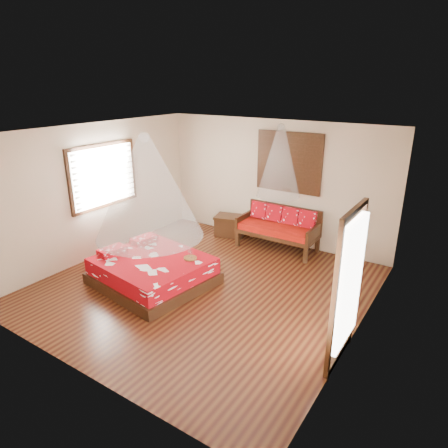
# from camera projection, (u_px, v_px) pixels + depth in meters

# --- Properties ---
(room) EXTENTS (5.54, 5.54, 2.84)m
(room) POSITION_uv_depth(u_px,v_px,m) (203.00, 215.00, 6.90)
(room) COLOR black
(room) RESTS_ON ground
(bed) EXTENTS (2.19, 2.04, 0.63)m
(bed) POSITION_uv_depth(u_px,v_px,m) (152.00, 270.00, 7.43)
(bed) COLOR black
(bed) RESTS_ON floor
(daybed) EXTENTS (1.77, 0.79, 0.94)m
(daybed) POSITION_uv_depth(u_px,v_px,m) (279.00, 226.00, 8.89)
(daybed) COLOR black
(daybed) RESTS_ON floor
(storage_chest) EXTENTS (0.83, 0.69, 0.49)m
(storage_chest) POSITION_uv_depth(u_px,v_px,m) (230.00, 225.00, 9.73)
(storage_chest) COLOR black
(storage_chest) RESTS_ON floor
(shutter_panel) EXTENTS (1.52, 0.06, 1.32)m
(shutter_panel) POSITION_uv_depth(u_px,v_px,m) (289.00, 162.00, 8.69)
(shutter_panel) COLOR black
(shutter_panel) RESTS_ON wall_back
(window_left) EXTENTS (0.10, 1.74, 1.34)m
(window_left) POSITION_uv_depth(u_px,v_px,m) (104.00, 176.00, 8.36)
(window_left) COLOR black
(window_left) RESTS_ON wall_left
(glazed_door) EXTENTS (0.08, 1.02, 2.16)m
(glazed_door) POSITION_uv_depth(u_px,v_px,m) (346.00, 288.00, 5.14)
(glazed_door) COLOR black
(glazed_door) RESTS_ON floor
(wine_tray) EXTENTS (0.24, 0.24, 0.20)m
(wine_tray) POSITION_uv_depth(u_px,v_px,m) (190.00, 256.00, 7.31)
(wine_tray) COLOR brown
(wine_tray) RESTS_ON bed
(mosquito_net_main) EXTENTS (1.91, 1.91, 1.80)m
(mosquito_net_main) POSITION_uv_depth(u_px,v_px,m) (147.00, 187.00, 6.87)
(mosquito_net_main) COLOR white
(mosquito_net_main) RESTS_ON ceiling
(mosquito_net_daybed) EXTENTS (0.92, 0.92, 1.50)m
(mosquito_net_daybed) POSITION_uv_depth(u_px,v_px,m) (280.00, 161.00, 8.29)
(mosquito_net_daybed) COLOR white
(mosquito_net_daybed) RESTS_ON ceiling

